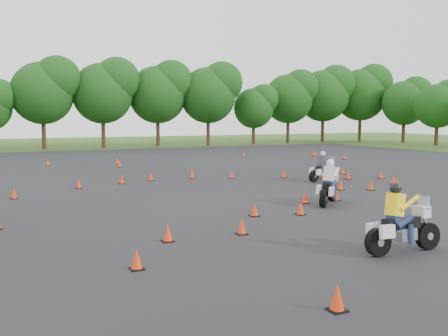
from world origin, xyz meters
TOP-DOWN VIEW (x-y plane):
  - ground at (0.00, 0.00)m, footprint 140.00×140.00m
  - asphalt_pad at (0.00, 6.00)m, footprint 62.00×62.00m
  - treeline at (4.83, 35.06)m, footprint 86.90×32.65m
  - traffic_cones at (-0.07, 5.57)m, footprint 36.47×33.22m
  - rider_grey at (6.83, 6.26)m, footprint 2.15×1.19m
  - rider_yellow at (0.11, -6.08)m, footprint 2.29×0.77m
  - rider_white at (2.75, 0.45)m, footprint 2.17×2.01m

SIDE VIEW (x-z plane):
  - ground at x=0.00m, z-range 0.00..0.00m
  - asphalt_pad at x=0.00m, z-range 0.01..0.01m
  - traffic_cones at x=-0.07m, z-range 0.01..0.46m
  - rider_grey at x=6.83m, z-range 0.00..1.59m
  - rider_yellow at x=0.11m, z-range 0.00..1.75m
  - rider_white at x=2.75m, z-range 0.00..1.75m
  - treeline at x=4.83m, z-range -0.87..10.36m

